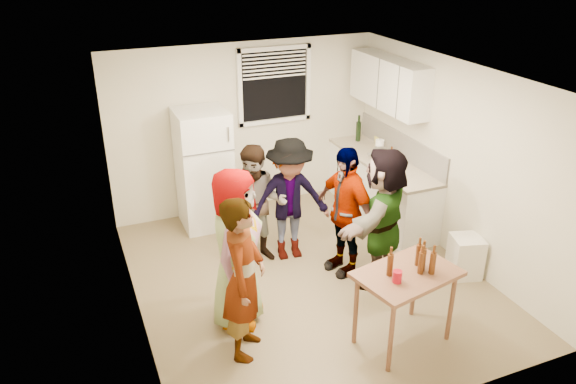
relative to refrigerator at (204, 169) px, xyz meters
name	(u,v)px	position (x,y,z in m)	size (l,w,h in m)	color
room	(307,278)	(0.75, -1.88, -0.85)	(4.00, 4.50, 2.50)	beige
window	(275,85)	(1.20, 0.33, 1.00)	(1.12, 0.10, 1.06)	white
refrigerator	(204,169)	(0.00, 0.00, 0.00)	(0.70, 0.70, 1.70)	white
counter_lower	(381,189)	(2.45, -0.73, -0.42)	(0.60, 2.20, 0.86)	white
countertop	(383,160)	(2.45, -0.73, 0.03)	(0.64, 2.22, 0.04)	beige
backsplash	(401,145)	(2.74, -0.73, 0.23)	(0.03, 2.20, 0.36)	#B8B1A9
upper_cabinets	(389,83)	(2.58, -0.53, 1.10)	(0.34, 1.60, 0.70)	white
kettle	(379,159)	(2.40, -0.72, 0.05)	(0.26, 0.22, 0.22)	silver
paper_towel	(379,157)	(2.43, -0.65, 0.05)	(0.12, 0.12, 0.27)	white
wine_bottle	(358,141)	(2.50, 0.10, 0.05)	(0.08, 0.08, 0.31)	black
beer_bottle_counter	(390,169)	(2.35, -1.09, 0.05)	(0.06, 0.06, 0.24)	#47230C
blue_cup	(398,180)	(2.23, -1.46, 0.05)	(0.10, 0.10, 0.13)	#0B07D2
picture_frame	(378,142)	(2.67, -0.21, 0.12)	(0.02, 0.16, 0.13)	#F1E75A
trash_bin	(465,257)	(2.57, -2.54, -0.60)	(0.36, 0.36, 0.52)	silver
serving_table	(400,340)	(1.18, -3.30, -0.85)	(0.99, 0.66, 0.84)	brown
beer_bottle_table	(421,270)	(1.33, -3.32, -0.01)	(0.06, 0.06, 0.24)	#47230C
red_cup	(397,282)	(0.99, -3.41, -0.01)	(0.09, 0.09, 0.12)	#9E0B1A
guest_grey	(239,318)	(-0.26, -2.30, -0.85)	(0.86, 1.77, 0.56)	gray
guest_stripe	(247,349)	(-0.35, -2.82, -0.85)	(0.62, 1.70, 0.41)	#141933
guest_back_left	(258,258)	(0.36, -1.21, -0.85)	(0.75, 1.55, 0.59)	#513A25
guest_back_right	(289,255)	(0.76, -1.29, -0.85)	(1.05, 1.62, 0.60)	#3E3E43
guest_black	(342,269)	(1.25, -1.85, -0.85)	(0.96, 1.64, 0.40)	black
guest_orange	(378,279)	(1.55, -2.22, -0.85)	(1.59, 1.71, 0.51)	#E17A4C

